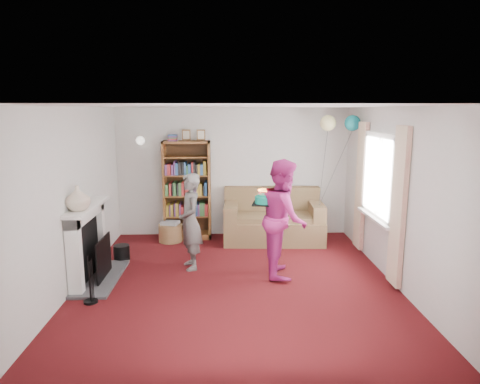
{
  "coord_description": "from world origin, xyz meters",
  "views": [
    {
      "loc": [
        -0.15,
        -5.8,
        2.45
      ],
      "look_at": [
        0.07,
        0.6,
        1.22
      ],
      "focal_mm": 32.0,
      "sensor_mm": 36.0,
      "label": 1
    }
  ],
  "objects_px": {
    "person_striped": "(190,222)",
    "person_magenta": "(284,218)",
    "bookcase": "(187,191)",
    "birthday_cake": "(264,200)",
    "sofa": "(273,221)"
  },
  "relations": [
    {
      "from": "person_magenta",
      "to": "birthday_cake",
      "type": "relative_size",
      "value": 5.12
    },
    {
      "from": "person_striped",
      "to": "person_magenta",
      "type": "relative_size",
      "value": 0.86
    },
    {
      "from": "person_striped",
      "to": "person_magenta",
      "type": "height_order",
      "value": "person_magenta"
    },
    {
      "from": "birthday_cake",
      "to": "bookcase",
      "type": "bearing_deg",
      "value": 124.48
    },
    {
      "from": "bookcase",
      "to": "sofa",
      "type": "distance_m",
      "value": 1.75
    },
    {
      "from": "bookcase",
      "to": "person_magenta",
      "type": "relative_size",
      "value": 1.19
    },
    {
      "from": "sofa",
      "to": "person_striped",
      "type": "distance_m",
      "value": 2.09
    },
    {
      "from": "bookcase",
      "to": "sofa",
      "type": "height_order",
      "value": "bookcase"
    },
    {
      "from": "bookcase",
      "to": "birthday_cake",
      "type": "bearing_deg",
      "value": -55.52
    },
    {
      "from": "sofa",
      "to": "birthday_cake",
      "type": "xyz_separation_m",
      "value": [
        -0.33,
        -1.68,
        0.78
      ]
    },
    {
      "from": "sofa",
      "to": "bookcase",
      "type": "bearing_deg",
      "value": 174.85
    },
    {
      "from": "bookcase",
      "to": "birthday_cake",
      "type": "relative_size",
      "value": 6.1
    },
    {
      "from": "person_striped",
      "to": "bookcase",
      "type": "bearing_deg",
      "value": 169.34
    },
    {
      "from": "bookcase",
      "to": "person_striped",
      "type": "height_order",
      "value": "bookcase"
    },
    {
      "from": "sofa",
      "to": "person_striped",
      "type": "height_order",
      "value": "person_striped"
    }
  ]
}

